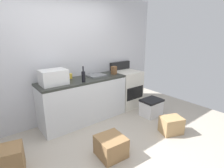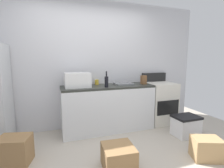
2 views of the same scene
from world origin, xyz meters
The scene contains 13 objects.
ground_plane centered at (0.00, 0.00, 0.00)m, with size 6.00×6.00×0.00m, color #B2A899.
wall_back centered at (0.00, 1.55, 1.30)m, with size 5.00×0.10×2.60m, color silver.
kitchen_counter centered at (0.30, 1.20, 0.45)m, with size 1.80×0.60×0.90m.
stove_oven centered at (1.52, 1.21, 0.47)m, with size 0.60×0.61×1.10m.
microwave centered at (-0.29, 1.19, 1.04)m, with size 0.46×0.34×0.27m, color white.
sink_basin centered at (0.66, 1.25, 0.92)m, with size 0.36×0.32×0.03m, color slate.
wine_bottle centered at (0.22, 1.01, 1.01)m, with size 0.07×0.07×0.30m.
coffee_mug centered at (0.13, 1.41, 0.95)m, with size 0.08×0.08×0.10m, color gold.
knife_block centered at (1.07, 1.15, 0.99)m, with size 0.10×0.10×0.18m, color brown.
cardboard_box_large centered at (0.04, -0.05, 0.15)m, with size 0.40×0.41×0.31m, color olive.
cardboard_box_medium centered at (-1.25, 0.50, 0.19)m, with size 0.40×0.32×0.38m, color olive.
cardboard_box_small centered at (1.30, -0.26, 0.15)m, with size 0.38×0.28×0.31m, color tan.
storage_bin centered at (1.58, 0.44, 0.19)m, with size 0.46×0.36×0.38m.
Camera 2 is at (-0.70, -1.94, 1.41)m, focal length 27.06 mm.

